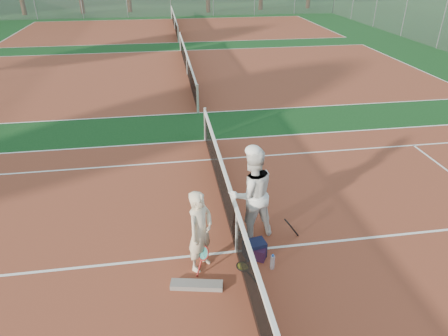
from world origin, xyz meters
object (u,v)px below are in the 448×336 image
object	(u,v)px
player_b	(251,193)
sports_bag_purple	(258,253)
racket_spare	(243,267)
sports_bag_navy	(254,249)
water_bottle	(272,262)
net_main	(237,231)
racket_black_held	(288,229)
player_a	(200,231)
racket_red	(204,260)

from	to	relation	value
player_b	sports_bag_purple	xyz separation A→B (m)	(-0.02, -0.82, -0.88)
player_b	racket_spare	xyz separation A→B (m)	(-0.36, -1.02, -0.99)
sports_bag_navy	sports_bag_purple	bearing A→B (deg)	-66.52
player_b	water_bottle	xyz separation A→B (m)	(0.19, -1.14, -0.86)
net_main	racket_spare	bearing A→B (deg)	-85.40
racket_black_held	racket_spare	size ratio (longest dim) A/B	0.85
player_a	racket_black_held	bearing A→B (deg)	-32.89
net_main	sports_bag_purple	xyz separation A→B (m)	(0.38, -0.26, -0.38)
net_main	racket_red	world-z (taller)	net_main
player_a	racket_spare	xyz separation A→B (m)	(0.78, -0.16, -0.82)
racket_spare	sports_bag_navy	size ratio (longest dim) A/B	1.42
player_b	racket_red	world-z (taller)	player_b
racket_black_held	sports_bag_purple	world-z (taller)	racket_black_held
player_b	racket_spare	distance (m)	1.47
water_bottle	player_a	bearing A→B (deg)	168.09
sports_bag_navy	net_main	bearing A→B (deg)	154.24
racket_red	racket_black_held	world-z (taller)	racket_red
sports_bag_navy	water_bottle	xyz separation A→B (m)	(0.25, -0.42, -0.02)
racket_red	racket_black_held	size ratio (longest dim) A/B	1.09
racket_red	racket_spare	world-z (taller)	racket_red
racket_red	sports_bag_purple	xyz separation A→B (m)	(1.09, 0.19, -0.15)
player_a	water_bottle	xyz separation A→B (m)	(1.33, -0.28, -0.68)
net_main	water_bottle	bearing A→B (deg)	-44.79
racket_red	sports_bag_navy	world-z (taller)	racket_red
water_bottle	player_b	bearing A→B (deg)	99.28
net_main	sports_bag_purple	bearing A→B (deg)	-34.66
player_a	racket_black_held	distance (m)	2.04
racket_black_held	sports_bag_purple	xyz separation A→B (m)	(-0.76, -0.50, -0.13)
racket_spare	sports_bag_purple	size ratio (longest dim) A/B	1.93
player_b	sports_bag_purple	distance (m)	1.20
player_b	racket_red	size ratio (longest dim) A/B	3.62
player_b	water_bottle	world-z (taller)	player_b
player_b	sports_bag_purple	bearing A→B (deg)	76.62
racket_black_held	net_main	bearing A→B (deg)	-1.75
player_a	racket_spare	bearing A→B (deg)	-60.80
player_a	player_b	bearing A→B (deg)	-12.02
player_a	sports_bag_navy	world-z (taller)	player_a
racket_red	racket_black_held	xyz separation A→B (m)	(1.84, 0.69, -0.02)
racket_black_held	water_bottle	world-z (taller)	racket_black_held
net_main	player_b	size ratio (longest dim) A/B	5.45
sports_bag_purple	water_bottle	distance (m)	0.39
racket_black_held	water_bottle	bearing A→B (deg)	42.67
sports_bag_navy	water_bottle	size ratio (longest dim) A/B	1.41
player_a	racket_spare	size ratio (longest dim) A/B	2.77
racket_red	player_a	bearing A→B (deg)	60.06
racket_spare	sports_bag_navy	distance (m)	0.45
sports_bag_purple	racket_red	bearing A→B (deg)	-170.18
net_main	sports_bag_navy	world-z (taller)	net_main
net_main	player_a	bearing A→B (deg)	-157.94
player_a	sports_bag_purple	world-z (taller)	player_a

